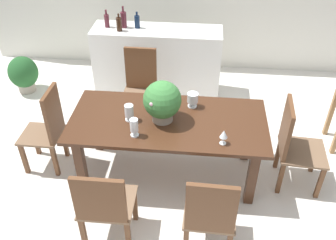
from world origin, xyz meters
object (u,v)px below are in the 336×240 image
at_px(wine_bottle_green, 137,22).
at_px(wine_bottle_tall, 124,19).
at_px(chair_foot_end, 293,142).
at_px(crystal_vase_right, 193,98).
at_px(flower_centerpiece, 162,101).
at_px(wine_glass, 224,134).
at_px(chair_far_left, 140,84).
at_px(chair_head_end, 48,127).
at_px(dining_table, 168,128).
at_px(kitchen_counter, 157,61).
at_px(chair_near_right, 210,213).
at_px(crystal_vase_left, 129,112).
at_px(wine_bottle_clear, 107,20).
at_px(crystal_vase_center_near, 134,126).
at_px(potted_plant_floor, 23,73).
at_px(wine_bottle_dark, 119,24).
at_px(chair_near_left, 104,205).

relative_size(wine_bottle_green, wine_bottle_tall, 0.76).
distance_m(chair_foot_end, crystal_vase_right, 1.13).
xyz_separation_m(flower_centerpiece, wine_glass, (0.61, -0.32, -0.12)).
height_order(chair_far_left, flower_centerpiece, flower_centerpiece).
relative_size(chair_head_end, wine_bottle_green, 4.52).
distance_m(dining_table, kitchen_counter, 1.76).
bearing_deg(chair_far_left, wine_glass, -51.62).
height_order(dining_table, chair_near_right, chair_near_right).
distance_m(crystal_vase_right, wine_bottle_green, 1.72).
height_order(crystal_vase_left, wine_bottle_green, wine_bottle_green).
distance_m(chair_foot_end, wine_bottle_green, 2.63).
bearing_deg(wine_bottle_clear, chair_far_left, -53.55).
bearing_deg(crystal_vase_left, chair_foot_end, 1.67).
height_order(chair_foot_end, chair_far_left, chair_far_left).
height_order(chair_foot_end, crystal_vase_center_near, chair_foot_end).
bearing_deg(chair_foot_end, potted_plant_floor, 71.09).
height_order(dining_table, wine_bottle_tall, wine_bottle_tall).
height_order(dining_table, kitchen_counter, kitchen_counter).
relative_size(dining_table, crystal_vase_left, 11.38).
distance_m(crystal_vase_right, wine_glass, 0.66).
bearing_deg(chair_near_right, crystal_vase_center_near, -41.51).
relative_size(wine_bottle_green, potted_plant_floor, 0.40).
bearing_deg(wine_glass, wine_bottle_dark, 125.15).
bearing_deg(wine_bottle_green, kitchen_counter, -5.72).
bearing_deg(flower_centerpiece, dining_table, 5.21).
height_order(crystal_vase_left, crystal_vase_right, crystal_vase_left).
bearing_deg(kitchen_counter, potted_plant_floor, -174.04).
height_order(flower_centerpiece, wine_bottle_dark, wine_bottle_dark).
relative_size(dining_table, kitchen_counter, 1.13).
relative_size(flower_centerpiece, kitchen_counter, 0.24).
height_order(dining_table, crystal_vase_left, crystal_vase_left).
distance_m(flower_centerpiece, crystal_vase_right, 0.42).
distance_m(crystal_vase_center_near, crystal_vase_right, 0.76).
distance_m(chair_head_end, wine_bottle_clear, 1.84).
xyz_separation_m(crystal_vase_left, wine_bottle_clear, (-0.63, 1.78, 0.22)).
xyz_separation_m(chair_near_left, crystal_vase_center_near, (0.16, 0.69, 0.34)).
distance_m(chair_near_right, wine_bottle_dark, 2.95).
bearing_deg(wine_bottle_dark, wine_bottle_tall, 73.44).
relative_size(chair_near_left, wine_bottle_tall, 3.16).
xyz_separation_m(dining_table, wine_bottle_dark, (-0.82, 1.63, 0.44)).
xyz_separation_m(wine_bottle_clear, potted_plant_floor, (-1.27, -0.22, -0.78)).
relative_size(chair_foot_end, chair_head_end, 0.98).
bearing_deg(wine_bottle_clear, wine_bottle_green, 1.89).
bearing_deg(crystal_vase_center_near, wine_bottle_dark, 105.39).
distance_m(chair_near_left, potted_plant_floor, 3.10).
height_order(crystal_vase_right, wine_bottle_clear, wine_bottle_clear).
bearing_deg(potted_plant_floor, crystal_vase_right, -26.46).
relative_size(chair_head_end, crystal_vase_right, 6.21).
xyz_separation_m(wine_bottle_green, potted_plant_floor, (-1.69, -0.23, -0.77)).
xyz_separation_m(dining_table, potted_plant_floor, (-2.29, 1.52, -0.34)).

